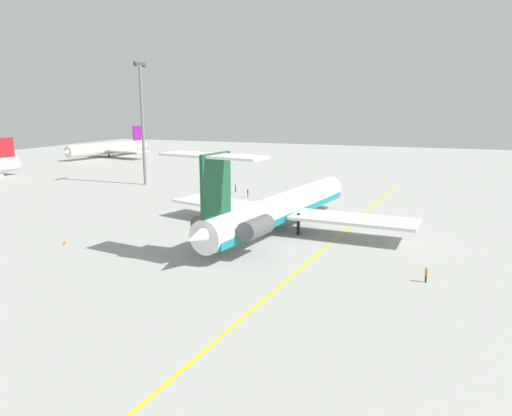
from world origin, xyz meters
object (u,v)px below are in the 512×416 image
Objects in this scene: main_jetliner at (278,208)px; ground_crew_portside at (248,192)px; ground_crew_near_nose at (236,186)px; light_mast at (142,119)px; safety_cone_nose at (64,242)px; airliner_far_right at (106,149)px; ground_crew_near_tail at (426,272)px.

main_jetliner is 26.31× the size of ground_crew_portside.
ground_crew_near_nose is 26.93m from light_mast.
ground_crew_portside is 3.00× the size of safety_cone_nose.
main_jetliner is 27.01m from ground_crew_portside.
safety_cone_nose is (-16.11, 24.04, -3.17)m from main_jetliner.
airliner_far_right is 83.66m from ground_crew_near_nose.
light_mast is (1.57, 23.21, 13.56)m from ground_crew_near_nose.
safety_cone_nose is at bearing -158.70° from light_mast.
main_jetliner reaches higher than safety_cone_nose.
airliner_far_right is 20.70× the size of ground_crew_near_tail.
airliner_far_right is 62.99× the size of safety_cone_nose.
main_jetliner is at bearing 61.44° from airliner_far_right.
main_jetliner reaches higher than ground_crew_near_tail.
main_jetliner reaches higher than ground_crew_portside.
ground_crew_near_tail is 77.05m from light_mast.
main_jetliner is at bearing -72.96° from ground_crew_near_tail.
light_mast is (6.28, 27.87, 13.68)m from ground_crew_portside.
light_mast is at bearing -73.85° from ground_crew_near_tail.
safety_cone_nose is at bearing -141.21° from ground_crew_portside.
ground_crew_near_tail reaches higher than safety_cone_nose.
ground_crew_near_tail is at bearing 62.62° from airliner_far_right.
ground_crew_portside is at bearing 66.88° from airliner_far_right.
airliner_far_right reaches higher than ground_crew_portside.
ground_crew_near_nose is (-46.97, -69.20, -1.90)m from airliner_far_right.
airliner_far_right is 18.91× the size of ground_crew_near_nose.
light_mast reaches higher than main_jetliner.
ground_crew_portside is 31.68m from light_mast.
ground_crew_near_nose reaches higher than ground_crew_near_tail.
safety_cone_nose is at bearing -36.21° from ground_crew_near_tail.
ground_crew_portside is at bearing 40.12° from main_jetliner.
ground_crew_near_tail is 3.04× the size of safety_cone_nose.
ground_crew_near_tail is 50.46m from ground_crew_portside.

